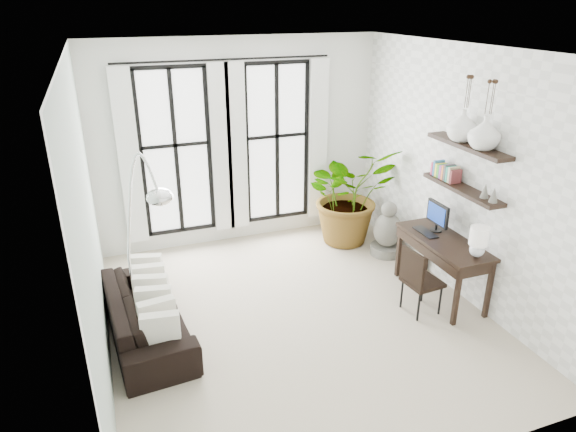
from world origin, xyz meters
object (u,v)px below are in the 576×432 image
sofa (146,314)px  desk (446,246)px  buddha (387,233)px  plant (349,194)px  desk_chair (418,277)px  arc_lamp (143,209)px

sofa → desk: bearing=-101.6°
buddha → sofa: bearing=-166.8°
plant → buddha: plant is taller
desk_chair → buddha: (0.49, 1.55, -0.14)m
desk → plant: bearing=100.3°
desk → desk_chair: 0.61m
plant → arc_lamp: 3.64m
sofa → plant: bearing=-69.7°
sofa → plant: size_ratio=1.26×
plant → arc_lamp: bearing=-156.4°
plant → arc_lamp: arc_lamp is taller
arc_lamp → plant: bearing=23.6°
desk → buddha: 1.41m
buddha → desk: bearing=-88.9°
desk → buddha: size_ratio=1.61×
desk → desk_chair: size_ratio=1.58×
sofa → arc_lamp: 1.27m
sofa → desk: size_ratio=1.45×
desk → desk_chair: desk is taller
sofa → buddha: buddha is taller
desk → arc_lamp: size_ratio=0.64×
plant → desk_chair: plant is taller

